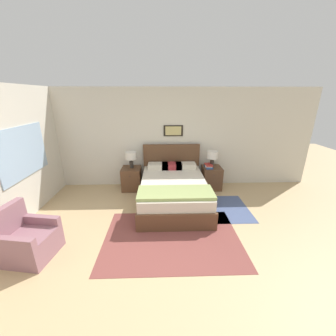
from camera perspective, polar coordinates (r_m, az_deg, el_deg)
ground_plane at (r=3.36m, az=-0.03°, el=-25.76°), size 16.00×16.00×0.00m
wall_back at (r=5.55m, az=-1.04°, el=8.13°), size 7.99×0.09×2.60m
wall_left at (r=4.89m, az=-36.04°, el=2.83°), size 0.08×5.44×2.60m
area_rug_main at (r=3.85m, az=1.08°, el=-18.77°), size 2.37×1.66×0.01m
area_rug_bedside at (r=4.87m, az=15.77°, el=-10.69°), size 0.97×1.19×0.01m
bed at (r=4.79m, az=1.51°, el=-6.15°), size 1.51×2.16×1.17m
armchair at (r=4.00m, az=-34.56°, el=-16.13°), size 0.80×0.75×0.84m
nightstand_near_window at (r=5.58m, az=-10.05°, el=-2.89°), size 0.49×0.54×0.60m
nightstand_by_door at (r=5.68m, az=11.92°, el=-2.60°), size 0.49×0.54×0.60m
table_lamp_near_window at (r=5.39m, az=-10.23°, el=3.15°), size 0.28×0.28×0.43m
table_lamp_by_door at (r=5.50m, az=12.21°, el=3.33°), size 0.28×0.28×0.43m
book_thick_bottom at (r=5.50m, az=11.15°, el=0.26°), size 0.19×0.28×0.04m
book_hardcover_middle at (r=5.48m, az=11.18°, el=0.62°), size 0.21×0.25×0.03m
book_novel_upper at (r=5.48m, az=11.20°, el=0.90°), size 0.18×0.28×0.02m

